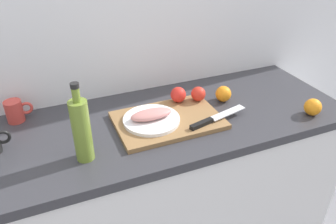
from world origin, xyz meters
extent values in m
cube|color=white|center=(0.00, 0.33, 1.25)|extent=(3.20, 0.05, 2.50)
cube|color=white|center=(0.00, 0.00, 0.43)|extent=(2.00, 0.58, 0.86)
cube|color=#333338|center=(0.00, 0.00, 0.88)|extent=(2.00, 0.60, 0.04)
cube|color=olive|center=(0.20, -0.03, 0.91)|extent=(0.44, 0.29, 0.02)
cylinder|color=white|center=(0.13, -0.02, 0.93)|extent=(0.23, 0.23, 0.01)
ellipsoid|color=tan|center=(0.13, -0.02, 0.95)|extent=(0.17, 0.07, 0.04)
cube|color=silver|center=(0.44, -0.10, 0.93)|extent=(0.18, 0.08, 0.00)
cube|color=black|center=(0.30, -0.13, 0.93)|extent=(0.11, 0.05, 0.02)
sphere|color=red|center=(0.38, 0.06, 0.95)|extent=(0.07, 0.07, 0.07)
sphere|color=red|center=(0.30, 0.09, 0.95)|extent=(0.07, 0.07, 0.07)
cylinder|color=olive|center=(-0.16, -0.13, 1.02)|extent=(0.06, 0.06, 0.23)
cylinder|color=olive|center=(-0.16, -0.13, 1.16)|extent=(0.03, 0.03, 0.05)
cylinder|color=black|center=(-0.16, -0.13, 1.19)|extent=(0.03, 0.03, 0.02)
torus|color=black|center=(-0.43, 0.03, 0.95)|extent=(0.06, 0.01, 0.06)
cylinder|color=#CC3F38|center=(-0.39, 0.23, 0.95)|extent=(0.07, 0.07, 0.09)
torus|color=#CC3F38|center=(-0.34, 0.23, 0.95)|extent=(0.06, 0.01, 0.06)
sphere|color=orange|center=(0.80, -0.21, 0.94)|extent=(0.07, 0.07, 0.07)
sphere|color=orange|center=(0.51, 0.05, 0.94)|extent=(0.07, 0.07, 0.07)
camera|label=1|loc=(-0.26, -1.12, 1.66)|focal=35.82mm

